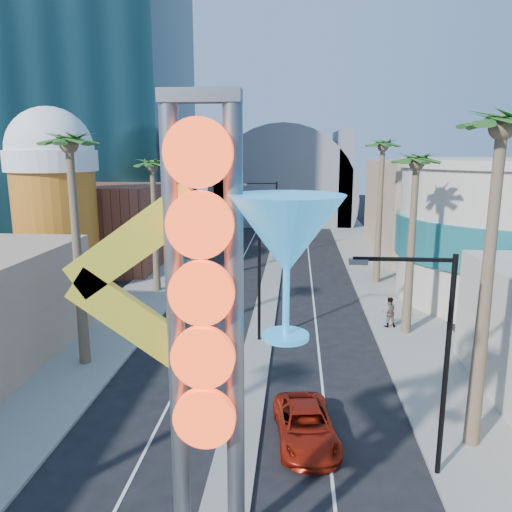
% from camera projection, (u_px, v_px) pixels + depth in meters
% --- Properties ---
extents(sidewalk_west, '(5.00, 100.00, 0.15)m').
position_uv_depth(sidewalk_west, '(167.00, 275.00, 45.20)').
color(sidewalk_west, gray).
rests_on(sidewalk_west, ground).
extents(sidewalk_east, '(5.00, 100.00, 0.15)m').
position_uv_depth(sidewalk_east, '(380.00, 280.00, 43.68)').
color(sidewalk_east, gray).
rests_on(sidewalk_east, ground).
extents(median, '(1.60, 84.00, 0.15)m').
position_uv_depth(median, '(273.00, 270.00, 47.36)').
color(median, gray).
rests_on(median, ground).
extents(hotel_tower, '(20.00, 20.00, 50.00)m').
position_uv_depth(hotel_tower, '(91.00, 28.00, 57.53)').
color(hotel_tower, black).
rests_on(hotel_tower, ground).
extents(brick_filler_west, '(10.00, 10.00, 8.00)m').
position_uv_depth(brick_filler_west, '(107.00, 227.00, 47.82)').
color(brick_filler_west, brown).
rests_on(brick_filler_west, ground).
extents(filler_east, '(10.00, 20.00, 10.00)m').
position_uv_depth(filler_east, '(423.00, 208.00, 54.80)').
color(filler_east, tan).
rests_on(filler_east, ground).
extents(beer_mug, '(7.00, 7.00, 14.50)m').
position_uv_depth(beer_mug, '(54.00, 194.00, 39.29)').
color(beer_mug, orange).
rests_on(beer_mug, ground).
extents(turquoise_building, '(16.60, 16.60, 10.60)m').
position_uv_depth(turquoise_building, '(511.00, 232.00, 37.04)').
color(turquoise_building, beige).
rests_on(turquoise_building, ground).
extents(canopy, '(22.00, 16.00, 22.00)m').
position_uv_depth(canopy, '(284.00, 194.00, 79.61)').
color(canopy, slate).
rests_on(canopy, ground).
extents(neon_sign, '(6.53, 2.60, 12.55)m').
position_uv_depth(neon_sign, '(239.00, 323.00, 11.64)').
color(neon_sign, gray).
rests_on(neon_sign, ground).
extents(streetlight_0, '(3.79, 0.25, 8.00)m').
position_uv_depth(streetlight_0, '(269.00, 262.00, 28.77)').
color(streetlight_0, black).
rests_on(streetlight_0, ground).
extents(streetlight_1, '(3.79, 0.25, 8.00)m').
position_uv_depth(streetlight_1, '(271.00, 212.00, 52.25)').
color(streetlight_1, black).
rests_on(streetlight_1, ground).
extents(streetlight_2, '(3.45, 0.25, 8.00)m').
position_uv_depth(streetlight_2, '(433.00, 347.00, 16.59)').
color(streetlight_2, black).
rests_on(streetlight_2, ground).
extents(palm_1, '(2.40, 2.40, 12.70)m').
position_uv_depth(palm_1, '(70.00, 159.00, 24.39)').
color(palm_1, brown).
rests_on(palm_1, ground).
extents(palm_2, '(2.40, 2.40, 11.20)m').
position_uv_depth(palm_2, '(152.00, 173.00, 38.31)').
color(palm_2, brown).
rests_on(palm_2, ground).
extents(palm_3, '(2.40, 2.40, 11.20)m').
position_uv_depth(palm_3, '(186.00, 167.00, 50.01)').
color(palm_3, brown).
rests_on(palm_3, ground).
extents(palm_5, '(2.40, 2.40, 13.20)m').
position_uv_depth(palm_5, '(500.00, 149.00, 17.01)').
color(palm_5, brown).
rests_on(palm_5, ground).
extents(palm_6, '(2.40, 2.40, 11.70)m').
position_uv_depth(palm_6, '(416.00, 173.00, 28.99)').
color(palm_6, brown).
rests_on(palm_6, ground).
extents(palm_7, '(2.40, 2.40, 12.70)m').
position_uv_depth(palm_7, '(383.00, 155.00, 40.49)').
color(palm_7, brown).
rests_on(palm_7, ground).
extents(red_pickup, '(2.84, 5.07, 1.34)m').
position_uv_depth(red_pickup, '(306.00, 426.00, 19.53)').
color(red_pickup, maroon).
rests_on(red_pickup, ground).
extents(pedestrian_b, '(1.03, 0.85, 1.95)m').
position_uv_depth(pedestrian_b, '(389.00, 312.00, 31.76)').
color(pedestrian_b, gray).
rests_on(pedestrian_b, sidewalk_east).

